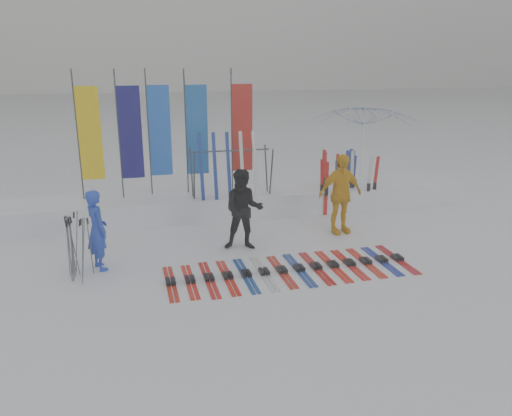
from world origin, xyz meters
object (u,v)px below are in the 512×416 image
object	(u,v)px
person_blue	(97,230)
person_yellow	(340,194)
ski_row	(290,269)
ski_rack	(231,166)
tent_canopy	(363,150)
person_black	(244,210)

from	to	relation	value
person_blue	person_yellow	bearing A→B (deg)	-105.14
ski_row	ski_rack	bearing A→B (deg)	95.75
person_blue	ski_rack	size ratio (longest dim) A/B	0.79
person_yellow	tent_canopy	world-z (taller)	tent_canopy
person_black	ski_row	world-z (taller)	person_black
ski_row	ski_rack	world-z (taller)	ski_rack
person_blue	ski_row	size ratio (longest dim) A/B	0.33
tent_canopy	ski_rack	world-z (taller)	tent_canopy
person_yellow	ski_rack	distance (m)	2.92
ski_row	ski_rack	xyz separation A→B (m)	(-0.38, 3.74, 1.35)
person_black	ski_rack	xyz separation A→B (m)	(0.22, 2.31, 0.49)
person_yellow	tent_canopy	distance (m)	3.71
person_blue	tent_canopy	xyz separation A→B (m)	(7.54, 3.88, 0.59)
person_blue	person_yellow	world-z (taller)	person_yellow
ski_row	tent_canopy	bearing A→B (deg)	51.72
person_yellow	ski_rack	world-z (taller)	person_yellow
person_blue	person_black	size ratio (longest dim) A/B	0.91
person_yellow	tent_canopy	xyz separation A→B (m)	(2.06, 3.05, 0.45)
ski_row	person_black	bearing A→B (deg)	112.76
person_blue	ski_rack	xyz separation A→B (m)	(3.25, 2.66, 0.58)
person_blue	person_black	world-z (taller)	person_black
person_yellow	ski_rack	bearing A→B (deg)	133.57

